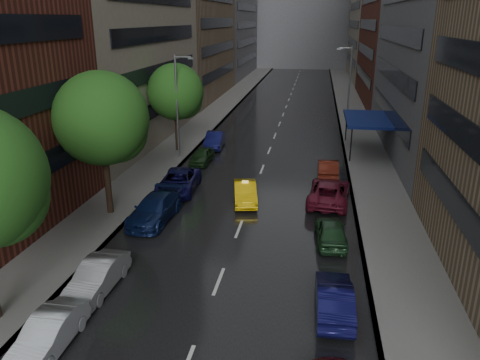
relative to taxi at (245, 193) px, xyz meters
name	(u,v)px	position (x,y,z in m)	size (l,w,h in m)	color
road	(282,117)	(0.29, 29.58, -0.70)	(14.00, 140.00, 0.01)	black
sidewalk_left	(213,115)	(-8.71, 29.58, -0.63)	(4.00, 140.00, 0.15)	gray
sidewalk_right	(354,119)	(9.29, 29.58, -0.63)	(4.00, 140.00, 0.15)	gray
building_far	(304,2)	(0.29, 97.58, 15.30)	(40.00, 14.00, 32.00)	slate
tree_mid	(102,119)	(-8.31, -3.47, 5.58)	(5.76, 5.76, 9.17)	#382619
tree_far	(175,92)	(-8.31, 11.90, 4.94)	(5.18, 5.18, 8.25)	#382619
taxi	(245,193)	(0.00, 0.00, 0.00)	(1.49, 4.27, 1.41)	yellow
parked_cars_left	(170,192)	(-5.11, -0.78, 0.04)	(2.83, 34.47, 1.57)	#B8BCC2
parked_cars_right	(331,228)	(5.69, -5.04, 0.04)	(3.15, 29.29, 1.59)	#501310
street_lamp_left	(178,105)	(-7.43, 9.58, 4.19)	(1.74, 0.22, 9.00)	gray
street_lamp_right	(349,86)	(8.01, 24.58, 4.19)	(1.74, 0.22, 9.00)	gray
awning	(367,119)	(9.27, 14.58, 2.43)	(4.00, 8.00, 3.12)	navy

